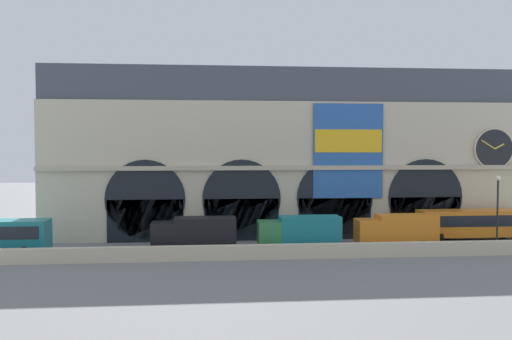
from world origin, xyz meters
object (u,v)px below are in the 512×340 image
(box_truck_midwest, at_px, (195,233))
(box_truck_center, at_px, (300,232))
(street_lamp_quayside, at_px, (498,204))
(bus_east, at_px, (473,223))
(box_truck_mideast, at_px, (397,230))

(box_truck_midwest, relative_size, box_truck_center, 1.00)
(box_truck_midwest, bearing_deg, street_lamp_quayside, -6.21)
(bus_east, bearing_deg, box_truck_midwest, -173.11)
(box_truck_center, xyz_separation_m, street_lamp_quayside, (17.21, -2.87, 2.71))
(box_truck_midwest, xyz_separation_m, box_truck_mideast, (18.73, 0.27, 0.00))
(street_lamp_quayside, bearing_deg, box_truck_mideast, 158.31)
(box_truck_midwest, height_order, street_lamp_quayside, street_lamp_quayside)
(box_truck_center, height_order, box_truck_mideast, same)
(box_truck_center, relative_size, box_truck_mideast, 1.00)
(bus_east, distance_m, street_lamp_quayside, 6.86)
(box_truck_mideast, xyz_separation_m, street_lamp_quayside, (7.99, -3.18, 2.71))
(street_lamp_quayside, bearing_deg, box_truck_center, 170.52)
(box_truck_midwest, height_order, box_truck_center, same)
(box_truck_mideast, bearing_deg, bus_east, 18.94)
(box_truck_center, distance_m, street_lamp_quayside, 17.66)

